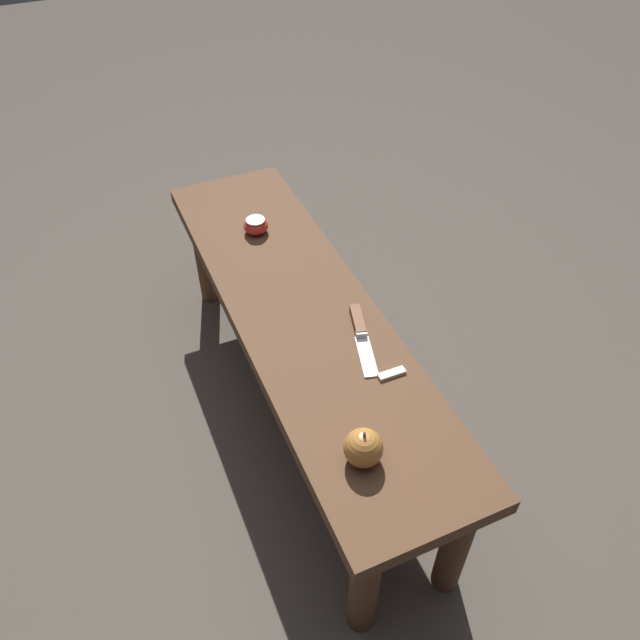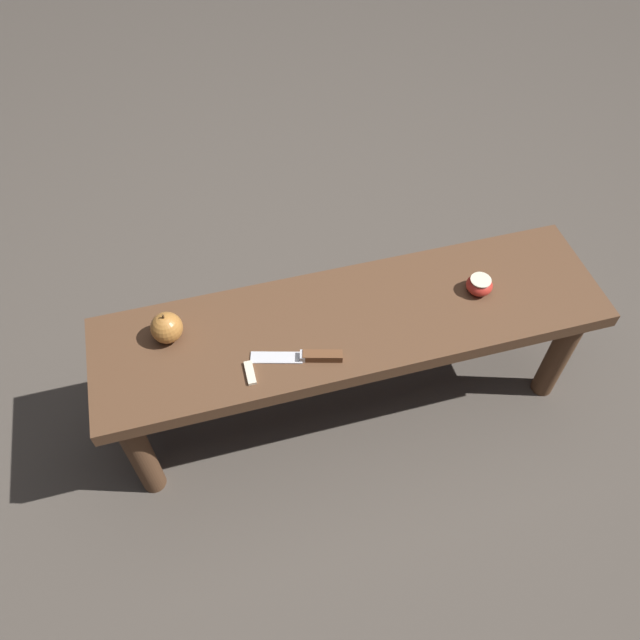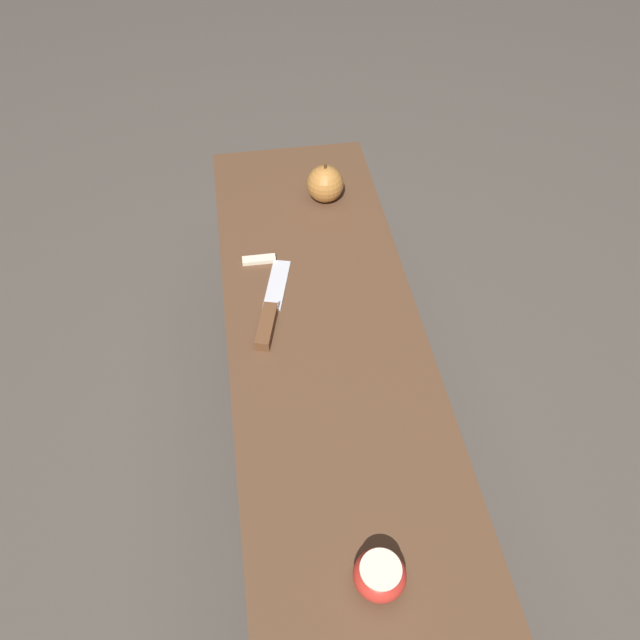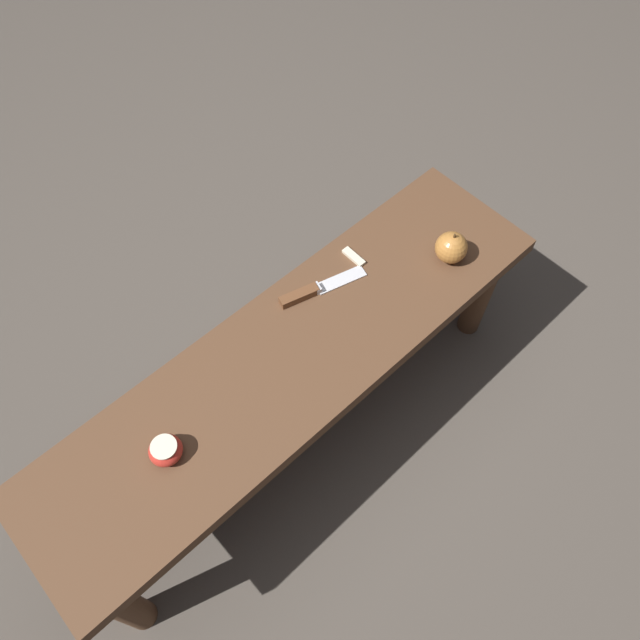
# 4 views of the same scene
# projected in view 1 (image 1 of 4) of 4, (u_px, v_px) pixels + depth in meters

# --- Properties ---
(ground_plane) EXTENTS (8.00, 8.00, 0.00)m
(ground_plane) POSITION_uv_depth(u_px,v_px,m) (305.00, 410.00, 1.77)
(ground_plane) COLOR #4C443D
(wooden_bench) EXTENTS (1.27, 0.33, 0.40)m
(wooden_bench) POSITION_uv_depth(u_px,v_px,m) (303.00, 328.00, 1.54)
(wooden_bench) COLOR brown
(wooden_bench) RESTS_ON ground_plane
(knife) EXTENTS (0.21, 0.08, 0.02)m
(knife) POSITION_uv_depth(u_px,v_px,m) (360.00, 330.00, 1.43)
(knife) COLOR silver
(knife) RESTS_ON wooden_bench
(apple_whole) EXTENTS (0.08, 0.08, 0.09)m
(apple_whole) POSITION_uv_depth(u_px,v_px,m) (363.00, 448.00, 1.16)
(apple_whole) COLOR #B27233
(apple_whole) RESTS_ON wooden_bench
(apple_cut) EXTENTS (0.07, 0.07, 0.04)m
(apple_cut) POSITION_uv_depth(u_px,v_px,m) (256.00, 226.00, 1.69)
(apple_cut) COLOR red
(apple_cut) RESTS_ON wooden_bench
(apple_slice_near_knife) EXTENTS (0.02, 0.06, 0.01)m
(apple_slice_near_knife) POSITION_uv_depth(u_px,v_px,m) (392.00, 374.00, 1.34)
(apple_slice_near_knife) COLOR beige
(apple_slice_near_knife) RESTS_ON wooden_bench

